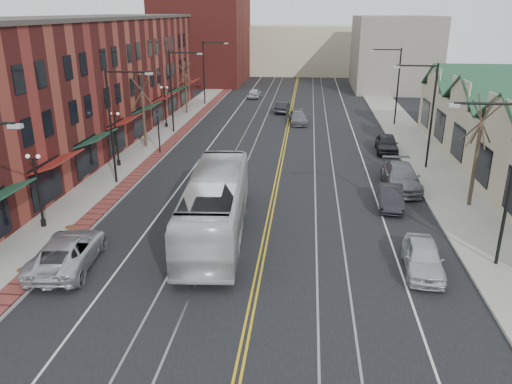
% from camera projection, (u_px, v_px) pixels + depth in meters
% --- Properties ---
extents(ground, '(160.00, 160.00, 0.00)m').
position_uv_depth(ground, '(248.00, 324.00, 19.98)').
color(ground, black).
rests_on(ground, ground).
extents(sidewalk_left, '(4.00, 120.00, 0.15)m').
position_uv_depth(sidewalk_left, '(129.00, 166.00, 39.81)').
color(sidewalk_left, gray).
rests_on(sidewalk_left, ground).
extents(sidewalk_right, '(4.00, 120.00, 0.15)m').
position_uv_depth(sidewalk_right, '(438.00, 176.00, 37.47)').
color(sidewalk_right, gray).
rests_on(sidewalk_right, ground).
extents(building_left, '(10.00, 50.00, 11.00)m').
position_uv_depth(building_left, '(75.00, 84.00, 45.17)').
color(building_left, maroon).
rests_on(building_left, ground).
extents(backdrop_left, '(14.00, 18.00, 14.00)m').
position_uv_depth(backdrop_left, '(203.00, 40.00, 84.52)').
color(backdrop_left, maroon).
rests_on(backdrop_left, ground).
extents(backdrop_mid, '(22.00, 14.00, 9.00)m').
position_uv_depth(backdrop_mid, '(299.00, 50.00, 97.83)').
color(backdrop_mid, '#B8AE8E').
rests_on(backdrop_mid, ground).
extents(backdrop_right, '(12.00, 16.00, 11.00)m').
position_uv_depth(backdrop_right, '(393.00, 53.00, 77.34)').
color(backdrop_right, slate).
rests_on(backdrop_right, ground).
extents(streetlight_l_1, '(3.33, 0.25, 8.00)m').
position_uv_depth(streetlight_l_1, '(116.00, 115.00, 34.28)').
color(streetlight_l_1, black).
rests_on(streetlight_l_1, sidewalk_left).
extents(streetlight_l_2, '(3.33, 0.25, 8.00)m').
position_uv_depth(streetlight_l_2, '(175.00, 83.00, 49.22)').
color(streetlight_l_2, black).
rests_on(streetlight_l_2, sidewalk_left).
extents(streetlight_l_3, '(3.33, 0.25, 8.00)m').
position_uv_depth(streetlight_l_3, '(207.00, 66.00, 64.17)').
color(streetlight_l_3, black).
rests_on(streetlight_l_3, sidewalk_left).
extents(streetlight_r_0, '(3.33, 0.25, 8.00)m').
position_uv_depth(streetlight_r_0, '(503.00, 168.00, 22.78)').
color(streetlight_r_0, black).
rests_on(streetlight_r_0, sidewalk_right).
extents(streetlight_r_1, '(3.33, 0.25, 8.00)m').
position_uv_depth(streetlight_r_1, '(427.00, 105.00, 37.73)').
color(streetlight_r_1, black).
rests_on(streetlight_r_1, sidewalk_right).
extents(streetlight_r_2, '(3.33, 0.25, 8.00)m').
position_uv_depth(streetlight_r_2, '(394.00, 78.00, 52.67)').
color(streetlight_r_2, black).
rests_on(streetlight_r_2, sidewalk_right).
extents(lamppost_l_1, '(0.84, 0.28, 4.27)m').
position_uv_depth(lamppost_l_1, '(39.00, 192.00, 27.94)').
color(lamppost_l_1, black).
rests_on(lamppost_l_1, sidewalk_left).
extents(lamppost_l_2, '(0.84, 0.28, 4.27)m').
position_uv_depth(lamppost_l_2, '(117.00, 140.00, 39.15)').
color(lamppost_l_2, black).
rests_on(lamppost_l_2, sidewalk_left).
extents(lamppost_l_3, '(0.84, 0.28, 4.27)m').
position_uv_depth(lamppost_l_3, '(165.00, 108.00, 52.23)').
color(lamppost_l_3, black).
rests_on(lamppost_l_3, sidewalk_left).
extents(tree_left_near, '(1.78, 1.37, 6.48)m').
position_uv_depth(tree_left_near, '(143.00, 109.00, 44.28)').
color(tree_left_near, '#382B21').
rests_on(tree_left_near, sidewalk_left).
extents(tree_left_far, '(1.66, 1.28, 6.02)m').
position_uv_depth(tree_left_far, '(186.00, 86.00, 59.31)').
color(tree_left_far, '#382B21').
rests_on(tree_left_far, sidewalk_left).
extents(tree_right_mid, '(1.90, 1.46, 6.93)m').
position_uv_depth(tree_right_mid, '(477.00, 150.00, 30.55)').
color(tree_right_mid, '#382B21').
rests_on(tree_right_mid, sidewalk_right).
extents(manhole_mid, '(0.60, 0.60, 0.02)m').
position_uv_depth(manhole_mid, '(23.00, 269.00, 23.82)').
color(manhole_mid, '#592D19').
rests_on(manhole_mid, sidewalk_left).
extents(manhole_far, '(0.60, 0.60, 0.02)m').
position_uv_depth(manhole_far, '(71.00, 227.00, 28.49)').
color(manhole_far, '#592D19').
rests_on(manhole_far, sidewalk_left).
extents(traffic_signal, '(0.18, 0.15, 3.80)m').
position_uv_depth(traffic_signal, '(158.00, 128.00, 42.63)').
color(traffic_signal, black).
rests_on(traffic_signal, sidewalk_left).
extents(transit_bus, '(3.83, 12.73, 3.50)m').
position_uv_depth(transit_bus, '(215.00, 206.00, 27.30)').
color(transit_bus, silver).
rests_on(transit_bus, ground).
extents(parked_suv, '(3.26, 5.97, 1.59)m').
position_uv_depth(parked_suv, '(68.00, 252.00, 24.19)').
color(parked_suv, '#B7B8BF').
rests_on(parked_suv, ground).
extents(parked_car_a, '(2.11, 4.49, 1.49)m').
position_uv_depth(parked_car_a, '(423.00, 258.00, 23.71)').
color(parked_car_a, silver).
rests_on(parked_car_a, ground).
extents(parked_car_b, '(1.76, 4.19, 1.35)m').
position_uv_depth(parked_car_b, '(391.00, 197.00, 31.56)').
color(parked_car_b, black).
rests_on(parked_car_b, ground).
extents(parked_car_c, '(2.36, 5.74, 1.66)m').
position_uv_depth(parked_car_c, '(401.00, 177.00, 34.85)').
color(parked_car_c, slate).
rests_on(parked_car_c, ground).
extents(parked_car_d, '(2.10, 4.64, 1.55)m').
position_uv_depth(parked_car_d, '(387.00, 143.00, 43.87)').
color(parked_car_d, black).
rests_on(parked_car_d, ground).
extents(distant_car_left, '(1.79, 4.11, 1.32)m').
position_uv_depth(distant_car_left, '(283.00, 107.00, 60.86)').
color(distant_car_left, black).
rests_on(distant_car_left, ground).
extents(distant_car_right, '(2.44, 4.77, 1.33)m').
position_uv_depth(distant_car_right, '(298.00, 118.00, 54.91)').
color(distant_car_right, slate).
rests_on(distant_car_right, ground).
extents(distant_car_far, '(1.84, 4.12, 1.37)m').
position_uv_depth(distant_car_far, '(255.00, 93.00, 71.01)').
color(distant_car_far, silver).
rests_on(distant_car_far, ground).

